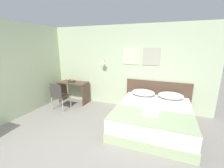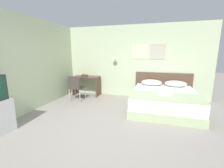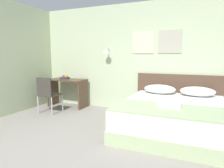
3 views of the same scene
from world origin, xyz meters
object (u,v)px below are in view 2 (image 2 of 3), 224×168
Objects in this scene: throw_blanket at (165,97)px; fruit_bowl at (85,75)px; pillow_right at (176,84)px; bed at (164,100)px; folded_towel_near_foot at (165,93)px; headboard at (163,86)px; pillow_left at (151,82)px; desk at (86,82)px; desk_chair at (76,86)px.

fruit_bowl is at bearing 155.38° from throw_blanket.
pillow_right is 3.31m from fruit_bowl.
bed is 0.67m from throw_blanket.
pillow_right is at bearing 71.82° from folded_towel_near_foot.
pillow_left is (-0.39, -0.30, 0.16)m from headboard.
bed is 7.86× the size of fruit_bowl.
pillow_right is 1.29m from folded_towel_near_foot.
desk is at bearing 154.57° from throw_blanket.
bed is 2.97m from desk.
desk is 1.18× the size of desk_chair.
folded_towel_near_foot is 0.34× the size of desk.
pillow_left is at bearing 0.24° from desk.
desk is (-2.87, 0.76, 0.24)m from bed.
throw_blanket is 3.22m from fruit_bowl.
throw_blanket is 1.72× the size of desk.
bed is 2.98× the size of pillow_left.
folded_towel_near_foot is 0.40× the size of desk_chair.
bed is at bearing -14.14° from fruit_bowl.
folded_towel_near_foot is (0.37, -1.23, -0.05)m from pillow_left.
fruit_bowl is (-2.91, 1.19, 0.20)m from folded_towel_near_foot.
desk_chair reaches higher than pillow_right.
headboard is 7.35× the size of fruit_bowl.
throw_blanket is (-0.39, -1.37, -0.09)m from pillow_right.
pillow_right is (0.78, 0.00, 0.00)m from pillow_left.
headboard is at bearing 6.48° from fruit_bowl.
pillow_right reaches higher than folded_towel_near_foot.
headboard is at bearing 90.00° from bed.
fruit_bowl reaches higher than bed.
pillow_right is 1.98× the size of folded_towel_near_foot.
folded_towel_near_foot is at bearing -23.11° from desk.
fruit_bowl reaches higher than pillow_right.
folded_towel_near_foot is at bearing -22.32° from fruit_bowl.
desk_chair is at bearing -160.62° from headboard.
fruit_bowl reaches higher than throw_blanket.
fruit_bowl is (-2.92, 1.34, 0.24)m from throw_blanket.
bed is at bearing -116.79° from pillow_right.
fruit_bowl reaches higher than folded_towel_near_foot.
folded_towel_near_foot is at bearing -9.62° from desk_chair.
pillow_left is 0.39× the size of throw_blanket.
headboard is (0.00, 1.07, 0.21)m from bed.
bed is 0.56m from folded_towel_near_foot.
pillow_left and pillow_right have the same top height.
throw_blanket is 6.69× the size of fruit_bowl.
fruit_bowl is at bearing -173.52° from headboard.
headboard is 1.89× the size of desk.
bed is 5.89× the size of folded_towel_near_foot.
folded_towel_near_foot is 1.33× the size of fruit_bowl.
pillow_right is at bearing 0.00° from pillow_left.
headboard reaches higher than desk.
desk_chair is at bearing -95.27° from desk.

